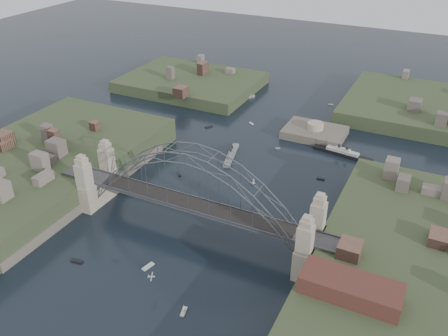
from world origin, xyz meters
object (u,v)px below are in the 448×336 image
ocean_liner (342,153)px  naval_cruiser_far (241,98)px  naval_cruiser_near (231,155)px  wharf_shed (351,288)px  fort_island (314,137)px  bridge (193,192)px

ocean_liner → naval_cruiser_far: bearing=149.2°
naval_cruiser_near → ocean_liner: bearing=27.7°
naval_cruiser_near → wharf_shed: bearing=-46.5°
wharf_shed → naval_cruiser_near: (-52.94, 55.87, -9.25)m
fort_island → ocean_liner: (13.01, -10.30, 1.13)m
naval_cruiser_near → naval_cruiser_far: size_ratio=1.27×
wharf_shed → ocean_liner: bearing=104.4°
fort_island → wharf_shed: wharf_shed is taller
bridge → ocean_liner: size_ratio=4.02×
fort_island → naval_cruiser_far: 45.09m
naval_cruiser_near → ocean_liner: (33.95, 17.82, 0.04)m
naval_cruiser_near → ocean_liner: 38.35m
naval_cruiser_far → ocean_liner: 61.48m
ocean_liner → naval_cruiser_near: bearing=-152.3°
wharf_shed → naval_cruiser_far: 127.70m
naval_cruiser_near → bridge: bearing=-77.9°
naval_cruiser_near → fort_island: bearing=53.3°
naval_cruiser_far → bridge: bearing=-73.1°
fort_island → naval_cruiser_near: bearing=-126.7°
wharf_shed → naval_cruiser_far: wharf_shed is taller
bridge → fort_island: bearing=80.3°
bridge → fort_island: 72.14m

